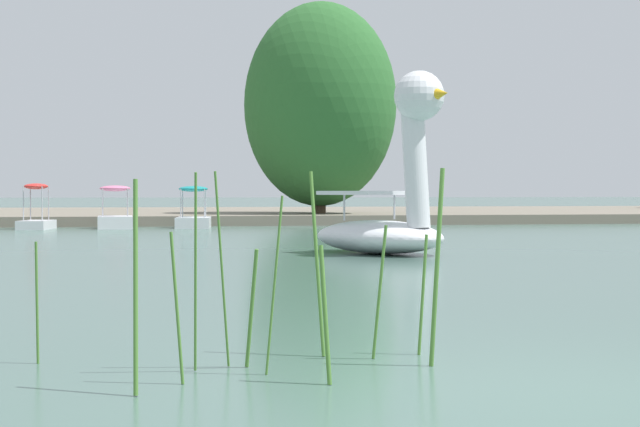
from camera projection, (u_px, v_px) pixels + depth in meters
The scene contains 8 objects.
ground_plane at pixel (538, 395), 5.90m from camera, with size 414.38×414.38×0.00m, color #47665B.
shore_bank_far at pixel (206, 215), 44.87m from camera, with size 159.46×20.54×0.37m, color slate.
swan_boat at pixel (390, 202), 19.16m from camera, with size 3.20×3.65×3.61m.
pedal_boat_teal at pixel (193, 216), 33.18m from camera, with size 1.34×2.05×1.46m.
pedal_boat_pink at pixel (115, 216), 32.65m from camera, with size 1.23×2.08×1.47m.
pedal_boat_red at pixel (36, 215), 32.02m from camera, with size 1.17×1.84×1.54m.
tree_willow_overhanging at pixel (319, 104), 39.04m from camera, with size 8.59×8.75×8.65m.
reed_clump_foreground at pixel (293, 285), 6.71m from camera, with size 2.94×1.34×1.43m.
Camera 1 is at (-2.33, -5.56, 1.26)m, focal length 53.56 mm.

